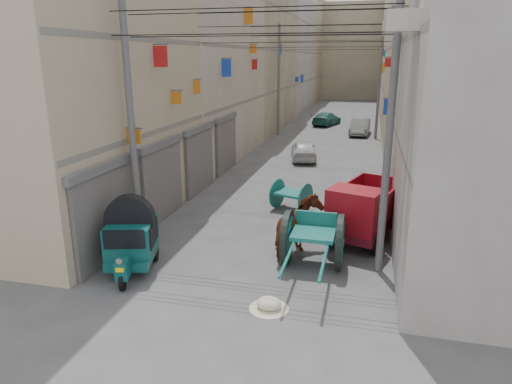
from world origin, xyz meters
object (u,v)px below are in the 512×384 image
(distant_car_grey, at_px, (360,127))
(mini_truck, at_px, (362,214))
(auto_rickshaw, at_px, (131,237))
(distant_car_green, at_px, (327,119))
(second_cart, at_px, (291,195))
(distant_car_white, at_px, (304,150))
(horse, at_px, (298,228))
(tonga_cart, at_px, (313,239))
(feed_sack, at_px, (269,303))

(distant_car_grey, bearing_deg, mini_truck, -84.77)
(auto_rickshaw, height_order, distant_car_grey, auto_rickshaw)
(mini_truck, distance_m, distant_car_green, 26.46)
(auto_rickshaw, relative_size, second_cart, 1.49)
(mini_truck, xyz_separation_m, distant_car_white, (-3.52, 11.68, -0.35))
(mini_truck, relative_size, distant_car_grey, 0.99)
(distant_car_white, bearing_deg, horse, 86.56)
(auto_rickshaw, distance_m, horse, 4.70)
(second_cart, xyz_separation_m, distant_car_green, (-0.91, 23.63, -0.05))
(second_cart, distance_m, distant_car_white, 9.13)
(mini_truck, height_order, horse, mini_truck)
(distant_car_green, bearing_deg, distant_car_grey, 137.88)
(auto_rickshaw, relative_size, distant_car_white, 0.71)
(auto_rickshaw, bearing_deg, second_cart, 45.24)
(tonga_cart, xyz_separation_m, distant_car_green, (-2.33, 28.34, -0.26))
(auto_rickshaw, xyz_separation_m, feed_sack, (4.09, -1.14, -0.81))
(auto_rickshaw, distance_m, tonga_cart, 4.98)
(distant_car_grey, bearing_deg, distant_car_green, 125.94)
(distant_car_white, distance_m, distant_car_grey, 10.28)
(second_cart, relative_size, feed_sack, 2.76)
(distant_car_grey, xyz_separation_m, distant_car_green, (-2.97, 4.67, -0.06))
(second_cart, height_order, distant_car_white, distant_car_white)
(mini_truck, xyz_separation_m, distant_car_grey, (-0.64, 21.54, -0.31))
(tonga_cart, xyz_separation_m, horse, (-0.52, 0.59, 0.05))
(distant_car_green, bearing_deg, second_cart, 107.67)
(auto_rickshaw, xyz_separation_m, tonga_cart, (4.78, 1.41, -0.14))
(distant_car_green, bearing_deg, tonga_cart, 110.16)
(auto_rickshaw, xyz_separation_m, distant_car_white, (2.54, 15.21, -0.38))
(horse, xyz_separation_m, distant_car_green, (-1.81, 27.75, -0.30))
(auto_rickshaw, height_order, horse, horse)
(distant_car_white, relative_size, distant_car_green, 0.88)
(tonga_cart, height_order, distant_car_grey, tonga_cart)
(auto_rickshaw, distance_m, mini_truck, 7.01)
(auto_rickshaw, xyz_separation_m, mini_truck, (6.06, 3.53, -0.03))
(distant_car_grey, distance_m, distant_car_green, 5.53)
(tonga_cart, height_order, feed_sack, tonga_cart)
(horse, bearing_deg, distant_car_green, -73.53)
(feed_sack, xyz_separation_m, distant_car_green, (-1.64, 30.88, 0.41))
(mini_truck, distance_m, distant_car_white, 12.20)
(mini_truck, relative_size, feed_sack, 6.42)
(second_cart, bearing_deg, feed_sack, -64.90)
(tonga_cart, bearing_deg, auto_rickshaw, -163.69)
(distant_car_white, relative_size, distant_car_grey, 0.90)
(feed_sack, distance_m, distant_car_green, 30.93)
(second_cart, height_order, feed_sack, second_cart)
(distant_car_grey, bearing_deg, distant_car_white, -102.72)
(auto_rickshaw, bearing_deg, distant_car_green, 69.32)
(second_cart, xyz_separation_m, distant_car_grey, (2.05, 18.96, 0.01))
(distant_car_white, height_order, distant_car_grey, distant_car_grey)
(distant_car_white, bearing_deg, distant_car_grey, -117.07)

